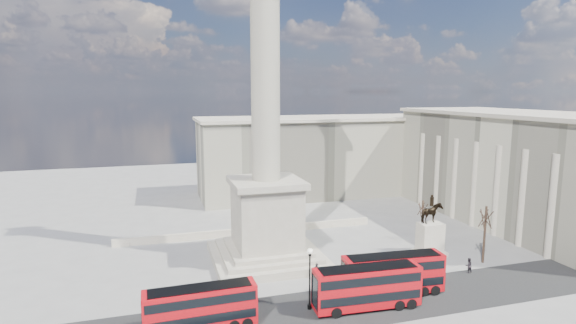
% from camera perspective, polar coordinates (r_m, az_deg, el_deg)
% --- Properties ---
extents(ground, '(180.00, 180.00, 0.00)m').
position_cam_1_polar(ground, '(56.07, -1.45, -14.07)').
color(ground, gray).
rests_on(ground, ground).
extents(asphalt_road, '(120.00, 9.00, 0.01)m').
position_cam_1_polar(asphalt_road, '(49.05, 7.71, -17.68)').
color(asphalt_road, '#272727').
rests_on(asphalt_road, ground).
extents(nelsons_column, '(14.00, 14.00, 49.85)m').
position_cam_1_polar(nelsons_column, '(57.17, -2.82, -0.13)').
color(nelsons_column, '#A79F8B').
rests_on(nelsons_column, ground).
extents(balustrade_wall, '(40.00, 0.60, 1.10)m').
position_cam_1_polar(balustrade_wall, '(70.51, -4.90, -8.74)').
color(balustrade_wall, '#BCB29C').
rests_on(balustrade_wall, ground).
extents(building_east, '(19.00, 46.00, 18.60)m').
position_cam_1_polar(building_east, '(84.57, 27.38, -0.64)').
color(building_east, beige).
rests_on(building_east, ground).
extents(building_northeast, '(51.00, 17.00, 16.60)m').
position_cam_1_polar(building_northeast, '(96.81, 3.77, 0.84)').
color(building_northeast, beige).
rests_on(building_northeast, ground).
extents(red_bus_a, '(10.37, 2.67, 4.18)m').
position_cam_1_polar(red_bus_a, '(44.28, -10.94, -17.68)').
color(red_bus_a, '#B30910').
rests_on(red_bus_a, ground).
extents(red_bus_b, '(11.15, 3.18, 4.47)m').
position_cam_1_polar(red_bus_b, '(47.87, 10.06, -15.34)').
color(red_bus_b, '#B30910').
rests_on(red_bus_b, ground).
extents(red_bus_c, '(11.27, 3.40, 4.51)m').
position_cam_1_polar(red_bus_c, '(51.45, 13.26, -13.65)').
color(red_bus_c, '#B30910').
rests_on(red_bus_c, ground).
extents(victorian_lamp, '(0.55, 0.55, 6.45)m').
position_cam_1_polar(victorian_lamp, '(46.55, 2.78, -13.98)').
color(victorian_lamp, black).
rests_on(victorian_lamp, ground).
extents(equestrian_statue, '(3.99, 3.00, 8.32)m').
position_cam_1_polar(equestrian_statue, '(64.35, 17.61, -8.69)').
color(equestrian_statue, '#BCB29C').
rests_on(equestrian_statue, ground).
extents(bare_tree_near, '(1.80, 1.80, 7.88)m').
position_cam_1_polar(bare_tree_near, '(62.89, 23.83, -6.31)').
color(bare_tree_near, '#332319').
rests_on(bare_tree_near, ground).
extents(bare_tree_mid, '(1.69, 1.69, 6.41)m').
position_cam_1_polar(bare_tree_mid, '(69.21, 16.74, -5.56)').
color(bare_tree_mid, '#332319').
rests_on(bare_tree_mid, ground).
extents(bare_tree_far, '(1.62, 1.62, 6.63)m').
position_cam_1_polar(bare_tree_far, '(78.65, 24.86, -4.16)').
color(bare_tree_far, '#332319').
rests_on(bare_tree_far, ground).
extents(pedestrian_walking, '(0.69, 0.50, 1.75)m').
position_cam_1_polar(pedestrian_walking, '(57.10, 15.88, -13.04)').
color(pedestrian_walking, black).
rests_on(pedestrian_walking, ground).
extents(pedestrian_standing, '(0.95, 0.76, 1.88)m').
position_cam_1_polar(pedestrian_standing, '(60.34, 21.95, -12.08)').
color(pedestrian_standing, black).
rests_on(pedestrian_standing, ground).
extents(pedestrian_crossing, '(0.93, 1.22, 1.93)m').
position_cam_1_polar(pedestrian_crossing, '(54.55, 3.67, -13.67)').
color(pedestrian_crossing, black).
rests_on(pedestrian_crossing, ground).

